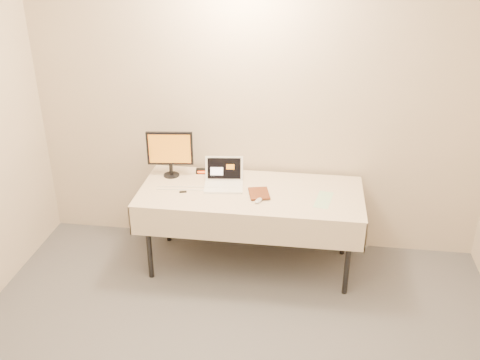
# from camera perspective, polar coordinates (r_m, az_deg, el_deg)

# --- Properties ---
(back_wall) EXTENTS (4.00, 0.10, 2.70)m
(back_wall) POSITION_cam_1_polar(r_m,az_deg,el_deg) (4.64, 1.91, 8.13)
(back_wall) COLOR beige
(back_wall) RESTS_ON ground
(table) EXTENTS (1.86, 0.81, 0.74)m
(table) POSITION_cam_1_polar(r_m,az_deg,el_deg) (4.48, 1.15, -1.88)
(table) COLOR black
(table) RESTS_ON ground
(laptop) EXTENTS (0.35, 0.32, 0.22)m
(laptop) POSITION_cam_1_polar(r_m,az_deg,el_deg) (4.53, -1.74, 0.08)
(laptop) COLOR white
(laptop) RESTS_ON table
(monitor) EXTENTS (0.40, 0.16, 0.41)m
(monitor) POSITION_cam_1_polar(r_m,az_deg,el_deg) (4.66, -7.48, 3.13)
(monitor) COLOR black
(monitor) RESTS_ON table
(book) EXTENTS (0.16, 0.06, 0.22)m
(book) POSITION_cam_1_polar(r_m,az_deg,el_deg) (4.34, 1.01, -0.38)
(book) COLOR #99431B
(book) RESTS_ON table
(alarm_clock) EXTENTS (0.11, 0.06, 0.04)m
(alarm_clock) POSITION_cam_1_polar(r_m,az_deg,el_deg) (4.77, -4.06, 0.97)
(alarm_clock) COLOR black
(alarm_clock) RESTS_ON table
(clicker) EXTENTS (0.08, 0.11, 0.02)m
(clicker) POSITION_cam_1_polar(r_m,az_deg,el_deg) (4.28, 2.00, -2.19)
(clicker) COLOR silver
(clicker) RESTS_ON table
(paper_form) EXTENTS (0.17, 0.32, 0.00)m
(paper_form) POSITION_cam_1_polar(r_m,az_deg,el_deg) (4.37, 8.91, -2.09)
(paper_form) COLOR #AEDBAF
(paper_form) RESTS_ON table
(usb_dongle) EXTENTS (0.06, 0.03, 0.01)m
(usb_dongle) POSITION_cam_1_polar(r_m,az_deg,el_deg) (4.46, -6.10, -1.26)
(usb_dongle) COLOR black
(usb_dongle) RESTS_ON table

